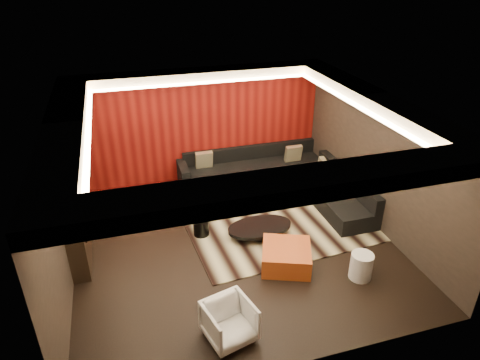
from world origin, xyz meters
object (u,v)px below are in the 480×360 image
object	(u,v)px
orange_ottoman	(286,257)
armchair	(229,322)
sectional_sofa	(282,178)
drum_stool	(201,226)
coffee_table	(260,230)
white_side_table	(361,266)

from	to	relation	value
orange_ottoman	armchair	size ratio (longest dim) A/B	1.26
orange_ottoman	sectional_sofa	distance (m)	2.99
drum_stool	orange_ottoman	world-z (taller)	drum_stool
orange_ottoman	sectional_sofa	bearing A→B (deg)	70.12
drum_stool	armchair	world-z (taller)	armchair
coffee_table	sectional_sofa	distance (m)	2.15
drum_stool	orange_ottoman	size ratio (longest dim) A/B	0.43
armchair	orange_ottoman	bearing A→B (deg)	28.14
drum_stool	white_side_table	world-z (taller)	white_side_table
coffee_table	drum_stool	xyz separation A→B (m)	(-1.12, 0.36, 0.08)
white_side_table	orange_ottoman	xyz separation A→B (m)	(-1.12, 0.68, -0.05)
armchair	sectional_sofa	size ratio (longest dim) A/B	0.19
coffee_table	drum_stool	world-z (taller)	drum_stool
coffee_table	armchair	bearing A→B (deg)	-118.49
coffee_table	armchair	size ratio (longest dim) A/B	1.92
coffee_table	sectional_sofa	bearing A→B (deg)	56.72
white_side_table	orange_ottoman	size ratio (longest dim) A/B	0.56
sectional_sofa	drum_stool	bearing A→B (deg)	-148.07
coffee_table	white_side_table	bearing A→B (deg)	-52.88
drum_stool	orange_ottoman	xyz separation A→B (m)	(1.29, -1.38, -0.01)
drum_stool	sectional_sofa	bearing A→B (deg)	31.93
drum_stool	armchair	distance (m)	2.71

